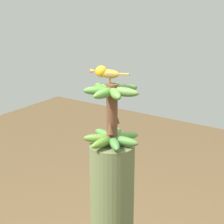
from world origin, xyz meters
TOP-DOWN VIEW (x-y plane):
  - banana_bunch at (0.00, -0.00)m, footprint 0.29×0.28m
  - perched_bird at (-0.00, 0.04)m, footprint 0.08×0.18m

SIDE VIEW (x-z plane):
  - banana_bunch at x=0.00m, z-range 1.29..1.59m
  - perched_bird at x=0.00m, z-range 1.60..1.69m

